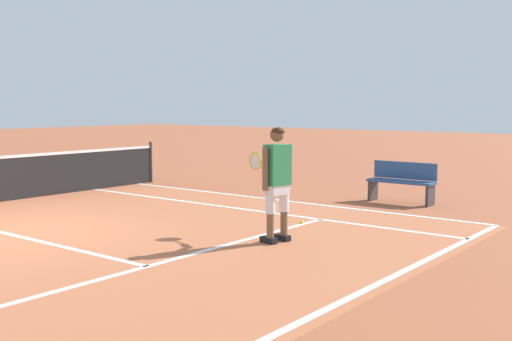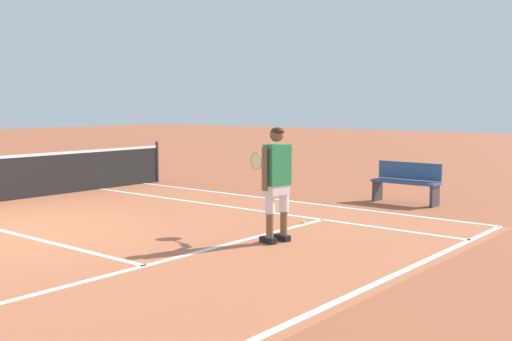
# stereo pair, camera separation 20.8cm
# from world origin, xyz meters

# --- Properties ---
(ground_plane) EXTENTS (80.00, 80.00, 0.00)m
(ground_plane) POSITION_xyz_m (0.00, 0.00, 0.00)
(ground_plane) COLOR #9E5133
(court_inner_surface) EXTENTS (10.98, 9.46, 0.00)m
(court_inner_surface) POSITION_xyz_m (0.00, -1.42, 0.00)
(court_inner_surface) COLOR #B2603D
(court_inner_surface) RESTS_ON ground
(line_baseline) EXTENTS (10.98, 0.10, 0.01)m
(line_baseline) POSITION_xyz_m (0.00, -5.95, 0.00)
(line_baseline) COLOR white
(line_baseline) RESTS_ON ground
(line_service) EXTENTS (8.23, 0.10, 0.01)m
(line_service) POSITION_xyz_m (0.00, -3.29, 0.00)
(line_service) COLOR white
(line_service) RESTS_ON ground
(line_centre_service) EXTENTS (0.10, 6.40, 0.01)m
(line_centre_service) POSITION_xyz_m (0.00, -0.09, 0.00)
(line_centre_service) COLOR white
(line_centre_service) RESTS_ON ground
(line_singles_right) EXTENTS (0.10, 9.06, 0.01)m
(line_singles_right) POSITION_xyz_m (4.12, -1.42, 0.00)
(line_singles_right) COLOR white
(line_singles_right) RESTS_ON ground
(line_doubles_right) EXTENTS (0.10, 9.06, 0.01)m
(line_doubles_right) POSITION_xyz_m (5.49, -1.42, 0.00)
(line_doubles_right) COLOR white
(line_doubles_right) RESTS_ON ground
(tennis_player) EXTENTS (0.80, 1.07, 1.71)m
(tennis_player) POSITION_xyz_m (2.16, -3.73, 0.99)
(tennis_player) COLOR black
(tennis_player) RESTS_ON ground
(tennis_ball_near_feet) EXTENTS (0.07, 0.07, 0.07)m
(tennis_ball_near_feet) POSITION_xyz_m (3.56, -3.26, 0.03)
(tennis_ball_near_feet) COLOR #CCE02D
(tennis_ball_near_feet) RESTS_ON ground
(courtside_bench) EXTENTS (0.40, 1.40, 0.85)m
(courtside_bench) POSITION_xyz_m (6.78, -3.61, 0.45)
(courtside_bench) COLOR #2D5184
(courtside_bench) RESTS_ON ground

